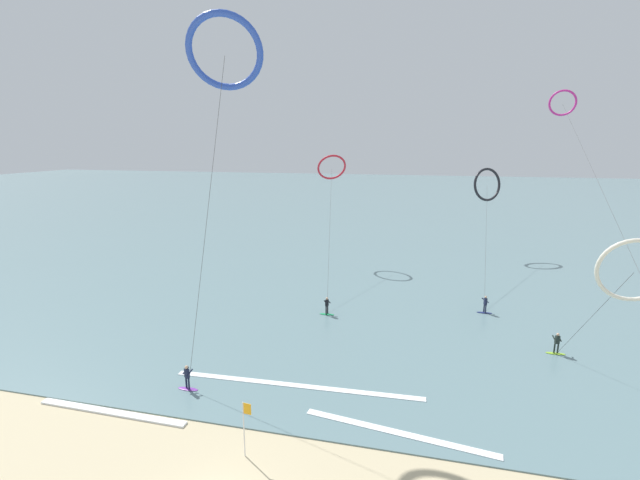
{
  "coord_description": "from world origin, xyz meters",
  "views": [
    {
      "loc": [
        8.0,
        -13.8,
        15.81
      ],
      "look_at": [
        0.0,
        20.86,
        7.69
      ],
      "focal_mm": 23.96,
      "sensor_mm": 36.0,
      "label": 1
    }
  ],
  "objects_px": {
    "surfer_navy": "(485,306)",
    "kite_ivory": "(634,271)",
    "surfer_emerald": "(327,307)",
    "surfer_lime": "(557,345)",
    "kite_crimson": "(332,167)",
    "kite_magenta": "(563,103)",
    "kite_cobalt": "(225,52)",
    "beach_flag": "(245,421)",
    "surfer_violet": "(187,379)",
    "kite_charcoal": "(487,185)"
  },
  "relations": [
    {
      "from": "kite_magenta",
      "to": "beach_flag",
      "type": "bearing_deg",
      "value": 81.03
    },
    {
      "from": "surfer_navy",
      "to": "kite_charcoal",
      "type": "distance_m",
      "value": 25.17
    },
    {
      "from": "surfer_navy",
      "to": "surfer_violet",
      "type": "bearing_deg",
      "value": -70.94
    },
    {
      "from": "surfer_navy",
      "to": "kite_cobalt",
      "type": "bearing_deg",
      "value": -76.82
    },
    {
      "from": "surfer_navy",
      "to": "kite_magenta",
      "type": "xyz_separation_m",
      "value": [
        12.25,
        27.49,
        20.32
      ]
    },
    {
      "from": "beach_flag",
      "to": "kite_cobalt",
      "type": "bearing_deg",
      "value": 115.74
    },
    {
      "from": "surfer_emerald",
      "to": "surfer_lime",
      "type": "height_order",
      "value": "same"
    },
    {
      "from": "surfer_violet",
      "to": "kite_ivory",
      "type": "height_order",
      "value": "kite_ivory"
    },
    {
      "from": "kite_ivory",
      "to": "beach_flag",
      "type": "bearing_deg",
      "value": 31.78
    },
    {
      "from": "surfer_violet",
      "to": "beach_flag",
      "type": "xyz_separation_m",
      "value": [
        6.08,
        -4.78,
        1.25
      ]
    },
    {
      "from": "kite_ivory",
      "to": "kite_crimson",
      "type": "distance_m",
      "value": 37.15
    },
    {
      "from": "kite_ivory",
      "to": "kite_cobalt",
      "type": "bearing_deg",
      "value": 7.88
    },
    {
      "from": "surfer_violet",
      "to": "surfer_emerald",
      "type": "bearing_deg",
      "value": -88.42
    },
    {
      "from": "kite_crimson",
      "to": "kite_charcoal",
      "type": "distance_m",
      "value": 22.17
    },
    {
      "from": "surfer_violet",
      "to": "surfer_emerald",
      "type": "relative_size",
      "value": 1.0
    },
    {
      "from": "kite_ivory",
      "to": "kite_cobalt",
      "type": "xyz_separation_m",
      "value": [
        -25.47,
        -1.51,
        13.19
      ]
    },
    {
      "from": "kite_charcoal",
      "to": "kite_cobalt",
      "type": "relative_size",
      "value": 1.06
    },
    {
      "from": "kite_magenta",
      "to": "beach_flag",
      "type": "xyz_separation_m",
      "value": [
        -26.89,
        -50.21,
        -19.07
      ]
    },
    {
      "from": "surfer_navy",
      "to": "kite_ivory",
      "type": "xyz_separation_m",
      "value": [
        6.35,
        -11.9,
        7.41
      ]
    },
    {
      "from": "surfer_emerald",
      "to": "beach_flag",
      "type": "relative_size",
      "value": 0.54
    },
    {
      "from": "kite_ivory",
      "to": "kite_crimson",
      "type": "xyz_separation_m",
      "value": [
        -24.39,
        27.68,
        4.38
      ]
    },
    {
      "from": "kite_crimson",
      "to": "kite_cobalt",
      "type": "height_order",
      "value": "kite_cobalt"
    },
    {
      "from": "surfer_navy",
      "to": "kite_ivory",
      "type": "bearing_deg",
      "value": 6.22
    },
    {
      "from": "kite_ivory",
      "to": "kite_magenta",
      "type": "distance_m",
      "value": 41.87
    },
    {
      "from": "surfer_violet",
      "to": "kite_magenta",
      "type": "height_order",
      "value": "kite_magenta"
    },
    {
      "from": "surfer_lime",
      "to": "kite_crimson",
      "type": "bearing_deg",
      "value": -64.02
    },
    {
      "from": "surfer_navy",
      "to": "surfer_emerald",
      "type": "height_order",
      "value": "same"
    },
    {
      "from": "surfer_violet",
      "to": "surfer_navy",
      "type": "relative_size",
      "value": 1.0
    },
    {
      "from": "surfer_emerald",
      "to": "kite_magenta",
      "type": "xyz_separation_m",
      "value": [
        26.73,
        31.21,
        20.32
      ]
    },
    {
      "from": "surfer_violet",
      "to": "kite_ivory",
      "type": "bearing_deg",
      "value": -142.13
    },
    {
      "from": "surfer_navy",
      "to": "surfer_lime",
      "type": "height_order",
      "value": "same"
    },
    {
      "from": "surfer_navy",
      "to": "kite_cobalt",
      "type": "distance_m",
      "value": 31.15
    },
    {
      "from": "kite_cobalt",
      "to": "beach_flag",
      "type": "distance_m",
      "value": 21.95
    },
    {
      "from": "surfer_lime",
      "to": "kite_magenta",
      "type": "height_order",
      "value": "kite_magenta"
    },
    {
      "from": "surfer_emerald",
      "to": "kite_ivory",
      "type": "distance_m",
      "value": 23.56
    },
    {
      "from": "surfer_violet",
      "to": "surfer_navy",
      "type": "bearing_deg",
      "value": -113.82
    },
    {
      "from": "kite_cobalt",
      "to": "surfer_violet",
      "type": "bearing_deg",
      "value": 57.97
    },
    {
      "from": "kite_ivory",
      "to": "beach_flag",
      "type": "xyz_separation_m",
      "value": [
        -20.98,
        -10.83,
        -6.16
      ]
    },
    {
      "from": "surfer_emerald",
      "to": "beach_flag",
      "type": "xyz_separation_m",
      "value": [
        -0.17,
        -19.0,
        1.25
      ]
    },
    {
      "from": "surfer_emerald",
      "to": "kite_crimson",
      "type": "relative_size",
      "value": 0.08
    },
    {
      "from": "surfer_lime",
      "to": "kite_charcoal",
      "type": "height_order",
      "value": "kite_charcoal"
    },
    {
      "from": "kite_magenta",
      "to": "surfer_violet",
      "type": "bearing_deg",
      "value": 73.24
    },
    {
      "from": "kite_ivory",
      "to": "kite_magenta",
      "type": "relative_size",
      "value": 0.23
    },
    {
      "from": "surfer_emerald",
      "to": "kite_cobalt",
      "type": "xyz_separation_m",
      "value": [
        -4.66,
        -9.69,
        20.61
      ]
    },
    {
      "from": "surfer_emerald",
      "to": "kite_cobalt",
      "type": "relative_size",
      "value": 0.07
    },
    {
      "from": "surfer_emerald",
      "to": "surfer_lime",
      "type": "bearing_deg",
      "value": 98.59
    },
    {
      "from": "kite_crimson",
      "to": "kite_magenta",
      "type": "xyz_separation_m",
      "value": [
        30.3,
        11.71,
        8.53
      ]
    },
    {
      "from": "surfer_emerald",
      "to": "kite_ivory",
      "type": "xyz_separation_m",
      "value": [
        20.82,
        -8.17,
        7.41
      ]
    },
    {
      "from": "kite_ivory",
      "to": "beach_flag",
      "type": "height_order",
      "value": "kite_ivory"
    },
    {
      "from": "surfer_violet",
      "to": "kite_cobalt",
      "type": "xyz_separation_m",
      "value": [
        1.58,
        4.54,
        20.61
      ]
    }
  ]
}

